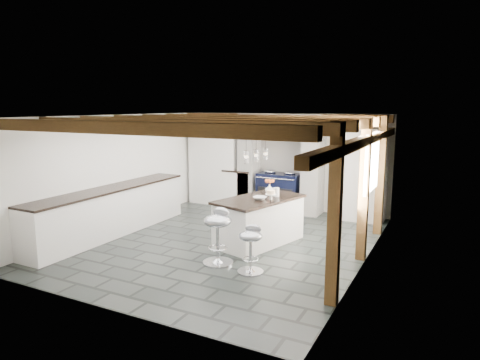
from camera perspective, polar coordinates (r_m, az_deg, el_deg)
The scene contains 6 objects.
ground at distance 8.00m, azimuth -1.96°, elevation -8.18°, with size 6.00×6.00×0.00m, color black.
room_shell at distance 9.25m, azimuth -1.05°, elevation 1.10°, with size 6.00×6.03×6.00m.
range_cooker at distance 10.23m, azimuth 5.30°, elevation -1.50°, with size 1.00×0.63×0.99m.
kitchen_island at distance 7.80m, azimuth 2.60°, elevation -5.36°, with size 1.32×1.87×1.12m.
bar_stool_near at distance 6.44m, azimuth 1.44°, elevation -8.46°, with size 0.41×0.41×0.73m.
bar_stool_far at distance 6.77m, azimuth -2.93°, elevation -6.62°, with size 0.48×0.48×0.90m.
Camera 1 is at (3.69, -6.65, 2.48)m, focal length 32.00 mm.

